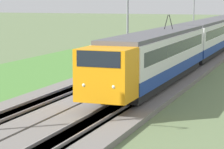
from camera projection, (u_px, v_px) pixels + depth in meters
ballast_main at (173, 52)px, 61.15m from camera, size 240.00×4.40×0.30m
ballast_adjacent at (213, 53)px, 59.61m from camera, size 240.00×4.40×0.30m
track_main at (173, 52)px, 61.15m from camera, size 240.00×1.57×0.45m
track_adjacent at (213, 53)px, 59.61m from camera, size 240.00×1.57×0.45m
grass_verge at (118, 51)px, 63.41m from camera, size 240.00×11.84×0.12m
passenger_train at (223, 30)px, 66.40m from camera, size 85.58×2.92×5.04m
catenary_mast_mid at (128, 11)px, 54.07m from camera, size 0.22×2.56×9.65m
catenary_mast_far at (194, 6)px, 86.35m from camera, size 0.22×2.56×9.73m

